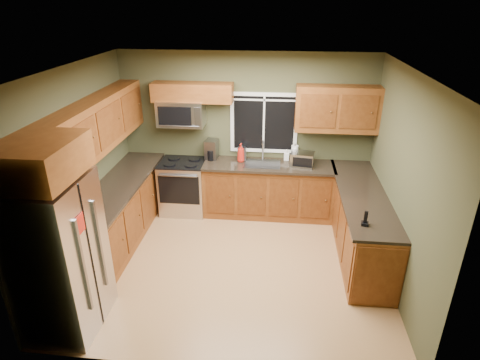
% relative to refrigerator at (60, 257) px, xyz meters
% --- Properties ---
extents(floor, '(4.20, 4.20, 0.00)m').
position_rel_refrigerator_xyz_m(floor, '(1.74, 1.30, -0.90)').
color(floor, '#A37447').
rests_on(floor, ground).
extents(ceiling, '(4.20, 4.20, 0.00)m').
position_rel_refrigerator_xyz_m(ceiling, '(1.74, 1.30, 1.80)').
color(ceiling, white).
rests_on(ceiling, back_wall).
extents(back_wall, '(4.20, 0.00, 4.20)m').
position_rel_refrigerator_xyz_m(back_wall, '(1.74, 3.10, 0.45)').
color(back_wall, '#404229').
rests_on(back_wall, ground).
extents(front_wall, '(4.20, 0.00, 4.20)m').
position_rel_refrigerator_xyz_m(front_wall, '(1.74, -0.50, 0.45)').
color(front_wall, '#404229').
rests_on(front_wall, ground).
extents(left_wall, '(0.00, 3.60, 3.60)m').
position_rel_refrigerator_xyz_m(left_wall, '(-0.36, 1.30, 0.45)').
color(left_wall, '#404229').
rests_on(left_wall, ground).
extents(right_wall, '(0.00, 3.60, 3.60)m').
position_rel_refrigerator_xyz_m(right_wall, '(3.84, 1.30, 0.45)').
color(right_wall, '#404229').
rests_on(right_wall, ground).
extents(window, '(1.12, 0.03, 1.02)m').
position_rel_refrigerator_xyz_m(window, '(2.04, 3.08, 0.65)').
color(window, white).
rests_on(window, back_wall).
extents(base_cabinets_left, '(0.60, 2.65, 0.90)m').
position_rel_refrigerator_xyz_m(base_cabinets_left, '(-0.06, 1.78, -0.45)').
color(base_cabinets_left, brown).
rests_on(base_cabinets_left, ground).
extents(countertop_left, '(0.65, 2.65, 0.04)m').
position_rel_refrigerator_xyz_m(countertop_left, '(-0.04, 1.78, 0.02)').
color(countertop_left, black).
rests_on(countertop_left, base_cabinets_left).
extents(base_cabinets_back, '(2.17, 0.60, 0.90)m').
position_rel_refrigerator_xyz_m(base_cabinets_back, '(2.15, 2.80, -0.45)').
color(base_cabinets_back, brown).
rests_on(base_cabinets_back, ground).
extents(countertop_back, '(2.17, 0.65, 0.04)m').
position_rel_refrigerator_xyz_m(countertop_back, '(2.15, 2.78, 0.02)').
color(countertop_back, black).
rests_on(countertop_back, base_cabinets_back).
extents(base_cabinets_peninsula, '(0.60, 2.52, 0.90)m').
position_rel_refrigerator_xyz_m(base_cabinets_peninsula, '(3.54, 1.84, -0.45)').
color(base_cabinets_peninsula, brown).
rests_on(base_cabinets_peninsula, ground).
extents(countertop_peninsula, '(0.65, 2.50, 0.04)m').
position_rel_refrigerator_xyz_m(countertop_peninsula, '(3.51, 1.85, 0.02)').
color(countertop_peninsula, black).
rests_on(countertop_peninsula, base_cabinets_peninsula).
extents(upper_cabinets_left, '(0.33, 2.65, 0.72)m').
position_rel_refrigerator_xyz_m(upper_cabinets_left, '(-0.20, 1.78, 0.96)').
color(upper_cabinets_left, brown).
rests_on(upper_cabinets_left, left_wall).
extents(upper_cabinets_back_left, '(1.30, 0.33, 0.30)m').
position_rel_refrigerator_xyz_m(upper_cabinets_back_left, '(0.89, 2.94, 1.17)').
color(upper_cabinets_back_left, brown).
rests_on(upper_cabinets_back_left, back_wall).
extents(upper_cabinets_back_right, '(1.30, 0.33, 0.72)m').
position_rel_refrigerator_xyz_m(upper_cabinets_back_right, '(3.19, 2.94, 0.96)').
color(upper_cabinets_back_right, brown).
rests_on(upper_cabinets_back_right, back_wall).
extents(upper_cabinet_over_fridge, '(0.72, 0.90, 0.38)m').
position_rel_refrigerator_xyz_m(upper_cabinet_over_fridge, '(-0.00, 0.00, 1.13)').
color(upper_cabinet_over_fridge, brown).
rests_on(upper_cabinet_over_fridge, left_wall).
extents(refrigerator, '(0.74, 0.90, 1.80)m').
position_rel_refrigerator_xyz_m(refrigerator, '(0.00, 0.00, 0.00)').
color(refrigerator, '#B7B7BC').
rests_on(refrigerator, ground).
extents(range, '(0.76, 0.69, 0.94)m').
position_rel_refrigerator_xyz_m(range, '(0.69, 2.77, -0.43)').
color(range, '#B7B7BC').
rests_on(range, ground).
extents(microwave, '(0.76, 0.41, 0.42)m').
position_rel_refrigerator_xyz_m(microwave, '(0.69, 2.91, 0.83)').
color(microwave, '#B7B7BC').
rests_on(microwave, back_wall).
extents(sink, '(0.60, 0.42, 0.36)m').
position_rel_refrigerator_xyz_m(sink, '(2.04, 2.79, 0.05)').
color(sink, slate).
rests_on(sink, countertop_back).
extents(toaster_oven, '(0.40, 0.33, 0.23)m').
position_rel_refrigerator_xyz_m(toaster_oven, '(2.69, 2.77, 0.15)').
color(toaster_oven, '#B7B7BC').
rests_on(toaster_oven, countertop_back).
extents(coffee_maker, '(0.22, 0.28, 0.33)m').
position_rel_refrigerator_xyz_m(coffee_maker, '(1.17, 2.94, 0.19)').
color(coffee_maker, slate).
rests_on(coffee_maker, countertop_back).
extents(kettle, '(0.20, 0.20, 0.27)m').
position_rel_refrigerator_xyz_m(kettle, '(1.69, 2.92, 0.17)').
color(kettle, '#B7B7BC').
rests_on(kettle, countertop_back).
extents(paper_towel_roll, '(0.13, 0.13, 0.30)m').
position_rel_refrigerator_xyz_m(paper_towel_roll, '(2.57, 2.98, 0.18)').
color(paper_towel_roll, white).
rests_on(paper_towel_roll, countertop_back).
extents(soap_bottle_a, '(0.14, 0.14, 0.32)m').
position_rel_refrigerator_xyz_m(soap_bottle_a, '(1.68, 2.85, 0.20)').
color(soap_bottle_a, red).
rests_on(soap_bottle_a, countertop_back).
extents(soap_bottle_b, '(0.09, 0.09, 0.18)m').
position_rel_refrigerator_xyz_m(soap_bottle_b, '(2.44, 3.00, 0.13)').
color(soap_bottle_b, white).
rests_on(soap_bottle_b, countertop_back).
extents(cordless_phone, '(0.10, 0.10, 0.19)m').
position_rel_refrigerator_xyz_m(cordless_phone, '(3.38, 0.96, 0.10)').
color(cordless_phone, black).
rests_on(cordless_phone, countertop_peninsula).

